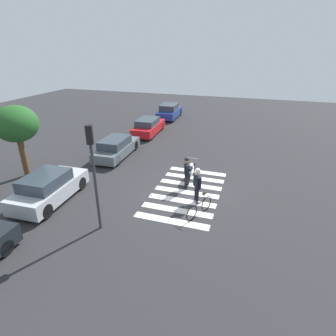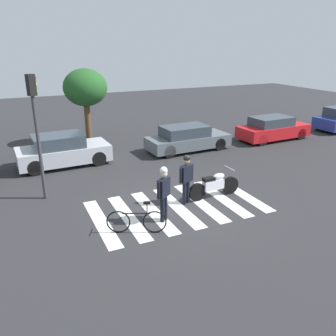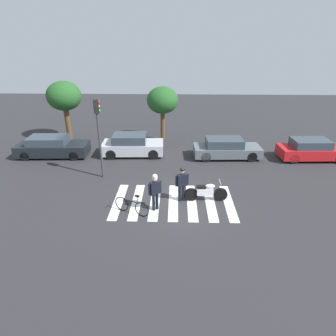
{
  "view_description": "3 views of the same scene",
  "coord_description": "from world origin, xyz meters",
  "px_view_note": "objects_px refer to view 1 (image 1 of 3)",
  "views": [
    {
      "loc": [
        -12.24,
        -2.98,
        7.01
      ],
      "look_at": [
        0.65,
        1.23,
        0.94
      ],
      "focal_mm": 29.3,
      "sensor_mm": 36.0,
      "label": 1
    },
    {
      "loc": [
        -4.88,
        -9.83,
        5.37
      ],
      "look_at": [
        0.06,
        0.91,
        1.13
      ],
      "focal_mm": 37.27,
      "sensor_mm": 36.0,
      "label": 2
    },
    {
      "loc": [
        0.08,
        -12.06,
        7.28
      ],
      "look_at": [
        -0.3,
        1.32,
        1.22
      ],
      "focal_mm": 30.49,
      "sensor_mm": 36.0,
      "label": 3
    }
  ],
  "objects_px": {
    "officer_by_motorcycle": "(186,171)",
    "car_red_convertible": "(148,127)",
    "car_silver_sedan": "(49,188)",
    "traffic_light_pole": "(93,163)",
    "police_motorcycle": "(191,172)",
    "car_grey_coupe": "(116,148)",
    "leaning_bicycle": "(199,208)",
    "car_blue_hatchback": "(170,111)",
    "officer_on_foot": "(197,183)"
  },
  "relations": [
    {
      "from": "police_motorcycle",
      "to": "officer_by_motorcycle",
      "type": "relative_size",
      "value": 1.17
    },
    {
      "from": "car_red_convertible",
      "to": "leaning_bicycle",
      "type": "bearing_deg",
      "value": -148.03
    },
    {
      "from": "officer_on_foot",
      "to": "police_motorcycle",
      "type": "bearing_deg",
      "value": 20.27
    },
    {
      "from": "car_red_convertible",
      "to": "car_blue_hatchback",
      "type": "distance_m",
      "value": 5.96
    },
    {
      "from": "police_motorcycle",
      "to": "car_silver_sedan",
      "type": "height_order",
      "value": "car_silver_sedan"
    },
    {
      "from": "leaning_bicycle",
      "to": "traffic_light_pole",
      "type": "xyz_separation_m",
      "value": [
        -2.2,
        3.74,
        2.57
      ]
    },
    {
      "from": "car_blue_hatchback",
      "to": "traffic_light_pole",
      "type": "relative_size",
      "value": 0.96
    },
    {
      "from": "car_grey_coupe",
      "to": "car_red_convertible",
      "type": "distance_m",
      "value": 5.58
    },
    {
      "from": "police_motorcycle",
      "to": "traffic_light_pole",
      "type": "height_order",
      "value": "traffic_light_pole"
    },
    {
      "from": "car_blue_hatchback",
      "to": "traffic_light_pole",
      "type": "xyz_separation_m",
      "value": [
        -19.06,
        -3.07,
        2.25
      ]
    },
    {
      "from": "police_motorcycle",
      "to": "traffic_light_pole",
      "type": "bearing_deg",
      "value": 156.28
    },
    {
      "from": "car_silver_sedan",
      "to": "car_red_convertible",
      "type": "height_order",
      "value": "car_silver_sedan"
    },
    {
      "from": "leaning_bicycle",
      "to": "car_grey_coupe",
      "type": "distance_m",
      "value": 8.75
    },
    {
      "from": "traffic_light_pole",
      "to": "officer_by_motorcycle",
      "type": "bearing_deg",
      "value": -29.47
    },
    {
      "from": "police_motorcycle",
      "to": "officer_by_motorcycle",
      "type": "xyz_separation_m",
      "value": [
        -1.18,
        -0.04,
        0.58
      ]
    },
    {
      "from": "officer_on_foot",
      "to": "car_red_convertible",
      "type": "height_order",
      "value": "officer_on_foot"
    },
    {
      "from": "officer_on_foot",
      "to": "car_silver_sedan",
      "type": "bearing_deg",
      "value": 106.57
    },
    {
      "from": "car_silver_sedan",
      "to": "car_red_convertible",
      "type": "relative_size",
      "value": 0.96
    },
    {
      "from": "car_red_convertible",
      "to": "traffic_light_pole",
      "type": "bearing_deg",
      "value": -166.83
    },
    {
      "from": "police_motorcycle",
      "to": "officer_by_motorcycle",
      "type": "height_order",
      "value": "officer_by_motorcycle"
    },
    {
      "from": "officer_by_motorcycle",
      "to": "leaning_bicycle",
      "type": "bearing_deg",
      "value": -152.13
    },
    {
      "from": "police_motorcycle",
      "to": "officer_on_foot",
      "type": "distance_m",
      "value": 2.64
    },
    {
      "from": "officer_by_motorcycle",
      "to": "car_grey_coupe",
      "type": "bearing_deg",
      "value": 62.01
    },
    {
      "from": "police_motorcycle",
      "to": "car_grey_coupe",
      "type": "bearing_deg",
      "value": 71.82
    },
    {
      "from": "car_silver_sedan",
      "to": "traffic_light_pole",
      "type": "xyz_separation_m",
      "value": [
        -1.2,
        -3.49,
        2.26
      ]
    },
    {
      "from": "car_silver_sedan",
      "to": "traffic_light_pole",
      "type": "distance_m",
      "value": 4.33
    },
    {
      "from": "leaning_bicycle",
      "to": "car_red_convertible",
      "type": "height_order",
      "value": "car_red_convertible"
    },
    {
      "from": "leaning_bicycle",
      "to": "officer_by_motorcycle",
      "type": "relative_size",
      "value": 0.92
    },
    {
      "from": "leaning_bicycle",
      "to": "traffic_light_pole",
      "type": "height_order",
      "value": "traffic_light_pole"
    },
    {
      "from": "leaning_bicycle",
      "to": "car_silver_sedan",
      "type": "bearing_deg",
      "value": 97.86
    },
    {
      "from": "leaning_bicycle",
      "to": "officer_by_motorcycle",
      "type": "height_order",
      "value": "officer_by_motorcycle"
    },
    {
      "from": "officer_on_foot",
      "to": "car_blue_hatchback",
      "type": "height_order",
      "value": "officer_on_foot"
    },
    {
      "from": "leaning_bicycle",
      "to": "officer_by_motorcycle",
      "type": "bearing_deg",
      "value": 27.87
    },
    {
      "from": "car_blue_hatchback",
      "to": "car_grey_coupe",
      "type": "bearing_deg",
      "value": 179.36
    },
    {
      "from": "officer_on_foot",
      "to": "car_red_convertible",
      "type": "bearing_deg",
      "value": 33.17
    },
    {
      "from": "officer_on_foot",
      "to": "traffic_light_pole",
      "type": "relative_size",
      "value": 0.41
    },
    {
      "from": "leaning_bicycle",
      "to": "officer_on_foot",
      "type": "relative_size",
      "value": 0.9
    },
    {
      "from": "officer_by_motorcycle",
      "to": "car_red_convertible",
      "type": "distance_m",
      "value": 10.28
    },
    {
      "from": "car_silver_sedan",
      "to": "car_blue_hatchback",
      "type": "relative_size",
      "value": 0.98
    },
    {
      "from": "officer_by_motorcycle",
      "to": "car_silver_sedan",
      "type": "height_order",
      "value": "officer_by_motorcycle"
    },
    {
      "from": "officer_by_motorcycle",
      "to": "traffic_light_pole",
      "type": "distance_m",
      "value": 5.49
    },
    {
      "from": "car_silver_sedan",
      "to": "car_red_convertible",
      "type": "distance_m",
      "value": 11.91
    },
    {
      "from": "car_blue_hatchback",
      "to": "officer_by_motorcycle",
      "type": "bearing_deg",
      "value": -158.99
    },
    {
      "from": "car_grey_coupe",
      "to": "car_red_convertible",
      "type": "relative_size",
      "value": 1.02
    },
    {
      "from": "officer_on_foot",
      "to": "officer_by_motorcycle",
      "type": "relative_size",
      "value": 1.01
    },
    {
      "from": "leaning_bicycle",
      "to": "car_blue_hatchback",
      "type": "xyz_separation_m",
      "value": [
        16.87,
        6.81,
        0.32
      ]
    },
    {
      "from": "leaning_bicycle",
      "to": "car_blue_hatchback",
      "type": "relative_size",
      "value": 0.39
    },
    {
      "from": "car_blue_hatchback",
      "to": "leaning_bicycle",
      "type": "bearing_deg",
      "value": -158.02
    },
    {
      "from": "car_silver_sedan",
      "to": "car_blue_hatchback",
      "type": "bearing_deg",
      "value": -1.36
    },
    {
      "from": "police_motorcycle",
      "to": "car_blue_hatchback",
      "type": "xyz_separation_m",
      "value": [
        13.41,
        5.56,
        0.25
      ]
    }
  ]
}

